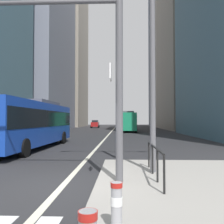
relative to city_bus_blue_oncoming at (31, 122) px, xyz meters
The scene contains 14 objects.
ground_plane 11.67m from the city_bus_blue_oncoming, 67.31° to the left, with size 160.00×160.00×0.00m, color #28282B.
lane_centre_line 21.18m from the city_bus_blue_oncoming, 77.84° to the left, with size 0.20×80.00×0.01m, color beige.
office_tower_left_mid 41.98m from the city_bus_blue_oncoming, 108.51° to the left, with size 11.73×22.92×45.50m, color slate.
office_tower_left_far 65.20m from the city_bus_blue_oncoming, 101.10° to the left, with size 12.26×19.86×54.48m, color gray.
office_tower_right_mid 46.51m from the city_bus_blue_oncoming, 60.57° to the left, with size 12.42×23.00×35.86m, color gray.
office_tower_right_far 70.76m from the city_bus_blue_oncoming, 70.84° to the left, with size 11.60×17.21×57.92m, color slate.
city_bus_blue_oncoming is the anchor object (origin of this frame).
city_bus_red_receding 26.98m from the city_bus_blue_oncoming, 74.19° to the left, with size 2.88×11.26×3.40m.
car_oncoming_mid 46.53m from the city_bus_blue_oncoming, 90.73° to the left, with size 2.08×4.14×1.94m.
car_receding_near 44.38m from the city_bus_blue_oncoming, 79.14° to the left, with size 2.17×4.44×1.94m.
traffic_signal_gantry 10.46m from the city_bus_blue_oncoming, 67.98° to the right, with size 6.83×0.65×6.00m.
street_lamp_post 11.39m from the city_bus_blue_oncoming, 47.78° to the right, with size 5.50×0.32×8.00m.
bollard_left 14.18m from the city_bus_blue_oncoming, 64.34° to the right, with size 0.20×0.20×0.80m.
pedestrian_railing 11.52m from the city_bus_blue_oncoming, 50.86° to the right, with size 0.06×3.50×0.98m.
Camera 1 is at (1.76, -7.44, 1.96)m, focal length 39.87 mm.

